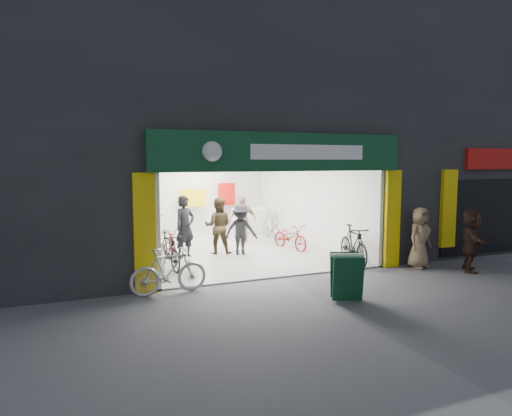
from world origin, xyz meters
TOP-DOWN VIEW (x-y plane):
  - ground at (0.00, 0.00)m, footprint 60.00×60.00m
  - building at (0.91, 4.99)m, footprint 17.00×10.27m
  - bike_left_front at (-2.50, 2.12)m, footprint 0.78×1.78m
  - bike_left_midfront at (-2.35, 1.88)m, footprint 0.69×1.70m
  - bike_left_midback at (-1.86, 3.83)m, footprint 0.83×1.67m
  - bike_left_back at (-2.10, 5.28)m, footprint 0.69×2.03m
  - bike_right_front at (2.50, 0.60)m, footprint 0.84×1.86m
  - bike_right_mid at (1.80, 3.08)m, footprint 0.88×1.68m
  - bike_right_back at (1.94, 4.84)m, footprint 0.76×1.98m
  - parked_bike at (-2.80, -0.30)m, footprint 1.72×0.60m
  - customer_a at (-1.61, 3.11)m, footprint 0.80×0.69m
  - customer_b at (-0.54, 3.30)m, footprint 1.03×0.93m
  - customer_c at (0.00, 2.79)m, footprint 1.05×0.67m
  - customer_d at (0.80, 4.73)m, footprint 0.99×0.42m
  - pedestrian_near at (3.87, -0.44)m, footprint 0.90×0.71m
  - pedestrian_far at (4.82, -1.24)m, footprint 1.30×1.49m
  - sandwich_board at (0.45, -2.13)m, footprint 0.81×0.82m

SIDE VIEW (x-z plane):
  - ground at x=0.00m, z-range 0.00..0.00m
  - bike_left_midback at x=-1.86m, z-range 0.00..0.84m
  - bike_right_mid at x=1.80m, z-range 0.00..0.84m
  - bike_left_front at x=-2.50m, z-range 0.00..0.91m
  - bike_left_midfront at x=-2.35m, z-range 0.00..0.99m
  - parked_bike at x=-2.80m, z-range 0.00..1.01m
  - sandwich_board at x=0.45m, z-range 0.05..0.99m
  - bike_right_front at x=2.50m, z-range 0.00..1.08m
  - bike_right_back at x=1.94m, z-range 0.00..1.16m
  - bike_left_back at x=-2.10m, z-range 0.00..1.20m
  - customer_c at x=0.00m, z-range 0.00..1.56m
  - pedestrian_near at x=3.87m, z-range 0.00..1.62m
  - pedestrian_far at x=4.82m, z-range 0.00..1.63m
  - customer_d at x=0.80m, z-range 0.00..1.67m
  - customer_b at x=-0.54m, z-range 0.00..1.74m
  - customer_a at x=-1.61m, z-range 0.00..1.84m
  - building at x=0.91m, z-range 0.31..8.31m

